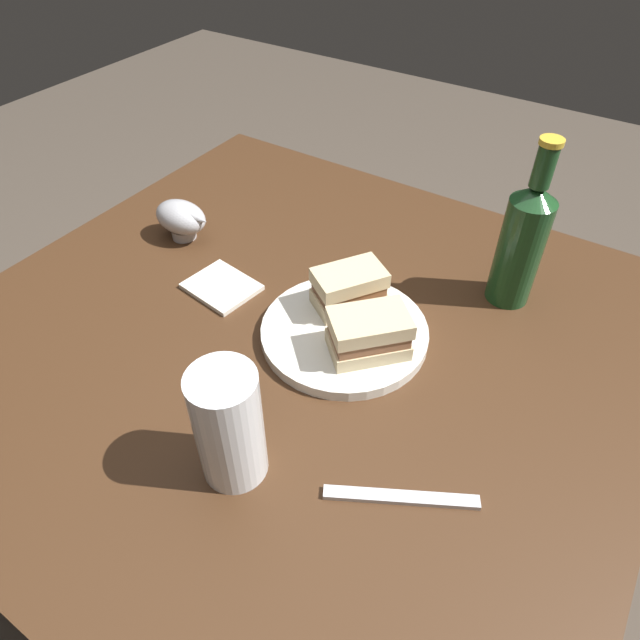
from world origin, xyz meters
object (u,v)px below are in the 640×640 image
cider_bottle (522,241)px  fork (401,497)px  gravy_boat (181,217)px  pint_glass (230,432)px  sandwich_half_left (369,334)px  plate (344,332)px  sandwich_half_right (349,288)px  napkin (222,287)px

cider_bottle → fork: 0.43m
gravy_boat → pint_glass: bearing=139.9°
sandwich_half_left → gravy_boat: size_ratio=1.11×
plate → gravy_boat: 0.39m
plate → cider_bottle: 0.30m
sandwich_half_left → fork: sandwich_half_left is taller
gravy_boat → sandwich_half_left: bearing=169.1°
plate → sandwich_half_right: bearing=-65.0°
plate → fork: bearing=135.1°
cider_bottle → fork: size_ratio=1.50×
plate → pint_glass: (-0.01, 0.26, 0.06)m
sandwich_half_left → sandwich_half_right: size_ratio=1.03×
napkin → gravy_boat: bearing=-26.6°
pint_glass → sandwich_half_left: bearing=-100.5°
sandwich_half_left → gravy_boat: sandwich_half_left is taller
gravy_boat → cider_bottle: cider_bottle is taller
sandwich_half_right → plate: bearing=115.0°
napkin → fork: napkin is taller
sandwich_half_left → napkin: bearing=-1.3°
plate → sandwich_half_left: sandwich_half_left is taller
sandwich_half_right → napkin: 0.22m
gravy_boat → plate: bearing=170.7°
sandwich_half_right → pint_glass: pint_glass is taller
plate → pint_glass: bearing=91.2°
plate → gravy_boat: bearing=-9.3°
plate → fork: size_ratio=1.39×
pint_glass → gravy_boat: size_ratio=1.41×
napkin → pint_glass: bearing=133.2°
sandwich_half_right → fork: (-0.22, 0.24, -0.05)m
pint_glass → cider_bottle: cider_bottle is taller
gravy_boat → napkin: bearing=153.4°
gravy_boat → cider_bottle: 0.58m
plate → gravy_boat: (0.38, -0.06, 0.03)m
sandwich_half_left → cider_bottle: bearing=-116.6°
plate → fork: 0.27m
fork → sandwich_half_left: bearing=-79.0°
plate → sandwich_half_right: 0.07m
plate → napkin: plate is taller
fork → gravy_boat: bearing=-52.6°
sandwich_half_left → gravy_boat: 0.44m
pint_glass → napkin: pint_glass is taller
sandwich_half_left → napkin: 0.28m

